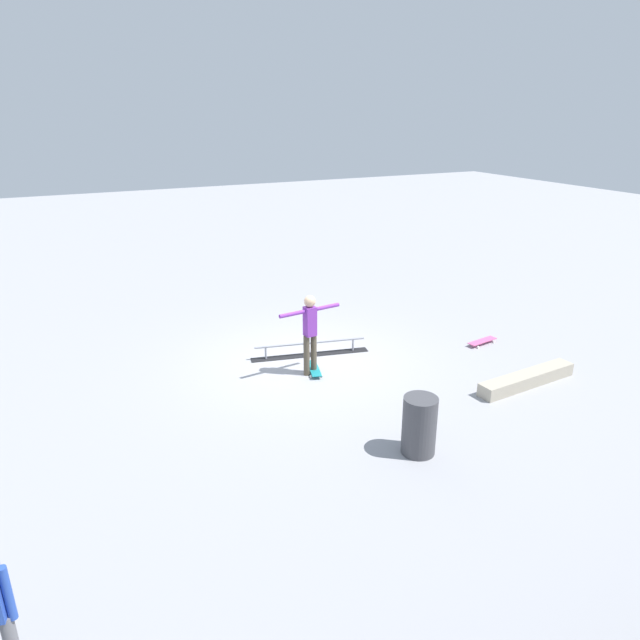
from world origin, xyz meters
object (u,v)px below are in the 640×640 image
object	(u,v)px
skate_ledge	(527,379)
skater_main	(310,329)
grind_rail	(310,349)
skateboard_main	(314,369)
loose_skateboard_pink	(482,341)
trash_bin	(419,425)

from	to	relation	value
skate_ledge	skater_main	size ratio (longest dim) A/B	1.39
grind_rail	skate_ledge	bearing A→B (deg)	147.66
skateboard_main	skater_main	bearing A→B (deg)	-50.34
skateboard_main	loose_skateboard_pink	world-z (taller)	same
skateboard_main	trash_bin	bearing A→B (deg)	19.48
skateboard_main	trash_bin	xyz separation A→B (m)	(-0.21, 3.41, 0.41)
skater_main	skateboard_main	world-z (taller)	skater_main
grind_rail	skateboard_main	size ratio (longest dim) A/B	3.19
skater_main	loose_skateboard_pink	size ratio (longest dim) A/B	2.07
skate_ledge	loose_skateboard_pink	world-z (taller)	skate_ledge
skater_main	skateboard_main	bearing A→B (deg)	-162.31
grind_rail	skateboard_main	world-z (taller)	grind_rail
grind_rail	skateboard_main	bearing A→B (deg)	82.84
skate_ledge	skateboard_main	size ratio (longest dim) A/B	2.86
skate_ledge	loose_skateboard_pink	xyz separation A→B (m)	(-0.64, -2.03, -0.06)
skate_ledge	skater_main	distance (m)	4.42
grind_rail	skate_ledge	distance (m)	4.57
grind_rail	skate_ledge	world-z (taller)	grind_rail
trash_bin	skate_ledge	bearing A→B (deg)	-163.17
skater_main	loose_skateboard_pink	distance (m)	4.39
skater_main	trash_bin	size ratio (longest dim) A/B	1.76
skateboard_main	loose_skateboard_pink	distance (m)	4.19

